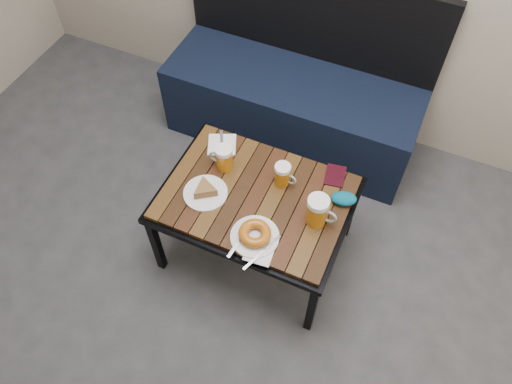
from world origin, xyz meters
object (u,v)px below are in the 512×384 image
at_px(beer_mug_centre, 283,175).
at_px(beer_mug_right, 318,211).
at_px(bench, 293,100).
at_px(beer_mug_left, 224,158).
at_px(knit_pouch, 344,199).
at_px(cafe_table, 256,201).
at_px(passport_burgundy, 335,176).
at_px(plate_pie, 205,191).
at_px(plate_bagel, 255,235).
at_px(passport_navy, 200,193).

distance_m(beer_mug_centre, beer_mug_right, 0.24).
height_order(bench, beer_mug_right, bench).
relative_size(beer_mug_left, beer_mug_right, 0.85).
height_order(bench, knit_pouch, bench).
height_order(bench, beer_mug_centre, bench).
bearing_deg(cafe_table, beer_mug_right, -2.57).
bearing_deg(passport_burgundy, plate_pie, -155.58).
xyz_separation_m(beer_mug_centre, plate_bagel, (0.00, -0.31, -0.03)).
bearing_deg(knit_pouch, passport_navy, -160.23).
height_order(beer_mug_centre, plate_pie, beer_mug_centre).
bearing_deg(passport_burgundy, beer_mug_right, -98.84).
bearing_deg(cafe_table, bench, 99.16).
xyz_separation_m(passport_navy, passport_burgundy, (0.51, 0.33, 0.00)).
relative_size(cafe_table, passport_burgundy, 6.89).
relative_size(cafe_table, plate_bagel, 3.19).
distance_m(cafe_table, plate_pie, 0.23).
distance_m(passport_navy, knit_pouch, 0.63).
bearing_deg(beer_mug_right, beer_mug_left, 168.50).
distance_m(cafe_table, beer_mug_left, 0.24).
height_order(beer_mug_centre, passport_navy, beer_mug_centre).
distance_m(cafe_table, passport_navy, 0.25).
xyz_separation_m(cafe_table, plate_pie, (-0.21, -0.08, 0.07)).
bearing_deg(cafe_table, passport_navy, -159.28).
xyz_separation_m(cafe_table, beer_mug_centre, (0.08, 0.11, 0.10)).
xyz_separation_m(passport_burgundy, knit_pouch, (0.08, -0.12, 0.02)).
xyz_separation_m(beer_mug_centre, knit_pouch, (0.28, 0.01, -0.03)).
height_order(bench, plate_bagel, bench).
bearing_deg(plate_bagel, passport_navy, 160.76).
bearing_deg(plate_pie, beer_mug_left, 87.46).
bearing_deg(cafe_table, plate_pie, -158.26).
xyz_separation_m(bench, passport_navy, (-0.10, -0.90, 0.20)).
bearing_deg(passport_navy, plate_pie, 71.41).
bearing_deg(plate_pie, passport_navy, -168.13).
bearing_deg(plate_pie, passport_burgundy, 33.84).
height_order(beer_mug_centre, plate_bagel, beer_mug_centre).
relative_size(bench, plate_pie, 7.15).
height_order(beer_mug_left, plate_pie, beer_mug_left).
distance_m(beer_mug_left, plate_bagel, 0.40).
bearing_deg(passport_burgundy, bench, 116.61).
distance_m(plate_pie, passport_burgundy, 0.59).
bearing_deg(cafe_table, passport_burgundy, 40.98).
bearing_deg(bench, plate_pie, -94.78).
xyz_separation_m(plate_pie, plate_bagel, (0.29, -0.11, 0.00)).
relative_size(bench, beer_mug_centre, 12.17).
distance_m(beer_mug_right, plate_bagel, 0.28).
bearing_deg(cafe_table, beer_mug_centre, 55.35).
distance_m(bench, beer_mug_right, 0.97).
bearing_deg(beer_mug_right, bench, 117.20).
distance_m(bench, plate_bagel, 1.06).
relative_size(beer_mug_centre, passport_burgundy, 0.94).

